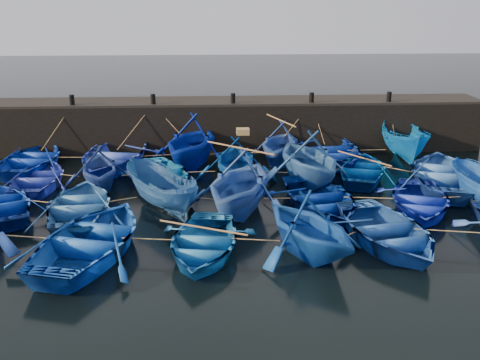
{
  "coord_description": "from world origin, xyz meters",
  "views": [
    {
      "loc": [
        -1.13,
        -17.16,
        7.69
      ],
      "look_at": [
        0.0,
        3.2,
        0.7
      ],
      "focal_mm": 40.0,
      "sensor_mm": 36.0,
      "label": 1
    }
  ],
  "objects": [
    {
      "name": "boat_11",
      "position": [
        5.59,
        5.16,
        0.46
      ],
      "size": [
        4.41,
        5.19,
        0.91
      ],
      "primitive_type": "imported",
      "rotation": [
        0.0,
        0.0,
        2.81
      ],
      "color": "#00408F",
      "rests_on": "ground"
    },
    {
      "name": "mooring_ropes",
      "position": [
        -0.18,
        4.88,
        0.88
      ],
      "size": [
        17.92,
        11.78,
        2.1
      ],
      "color": "tan",
      "rests_on": "ground"
    },
    {
      "name": "quay_wall",
      "position": [
        0.0,
        10.5,
        1.25
      ],
      "size": [
        26.0,
        2.5,
        2.5
      ],
      "primitive_type": "cube",
      "color": "black",
      "rests_on": "ground"
    },
    {
      "name": "wooden_crate",
      "position": [
        0.21,
        4.87,
        2.3
      ],
      "size": [
        0.54,
        0.44,
        0.25
      ],
      "primitive_type": "cube",
      "color": "olive",
      "rests_on": "boat_9"
    },
    {
      "name": "boat_9",
      "position": [
        -0.09,
        4.87,
        1.09
      ],
      "size": [
        3.74,
        4.28,
        2.17
      ],
      "primitive_type": "imported",
      "rotation": [
        0.0,
        0.0,
        3.1
      ],
      "color": "navy",
      "rests_on": "ground"
    },
    {
      "name": "bollard_1",
      "position": [
        -4.0,
        9.6,
        2.87
      ],
      "size": [
        0.24,
        0.24,
        0.5
      ],
      "primitive_type": "cylinder",
      "color": "black",
      "rests_on": "quay_top"
    },
    {
      "name": "boat_5",
      "position": [
        8.38,
        7.86,
        0.94
      ],
      "size": [
        2.26,
        5.0,
        1.88
      ],
      "primitive_type": "imported",
      "rotation": [
        0.0,
        0.0,
        -0.09
      ],
      "color": "blue",
      "rests_on": "ground"
    },
    {
      "name": "boat_15",
      "position": [
        -3.08,
        1.86,
        0.82
      ],
      "size": [
        3.71,
        4.38,
        1.63
      ],
      "primitive_type": "imported",
      "rotation": [
        0.0,
        0.0,
        3.75
      ],
      "color": "navy",
      "rests_on": "ground"
    },
    {
      "name": "boat_22",
      "position": [
        -1.45,
        -1.98,
        0.46
      ],
      "size": [
        3.77,
        4.83,
        0.92
      ],
      "primitive_type": "imported",
      "rotation": [
        0.0,
        0.0,
        -0.15
      ],
      "color": "#135AA4",
      "rests_on": "ground"
    },
    {
      "name": "bollard_2",
      "position": [
        0.0,
        9.6,
        2.87
      ],
      "size": [
        0.24,
        0.24,
        0.5
      ],
      "primitive_type": "cylinder",
      "color": "black",
      "rests_on": "quay_top"
    },
    {
      "name": "boat_21",
      "position": [
        -4.88,
        -1.75,
        0.57
      ],
      "size": [
        5.25,
        6.32,
        1.13
      ],
      "primitive_type": "imported",
      "rotation": [
        0.0,
        0.0,
        2.87
      ],
      "color": "#0C40A0",
      "rests_on": "ground"
    },
    {
      "name": "boat_4",
      "position": [
        4.67,
        7.83,
        0.6
      ],
      "size": [
        4.75,
        6.2,
        1.2
      ],
      "primitive_type": "imported",
      "rotation": [
        0.0,
        0.0,
        0.11
      ],
      "color": "navy",
      "rests_on": "ground"
    },
    {
      "name": "boat_7",
      "position": [
        -5.82,
        4.49,
        0.96
      ],
      "size": [
        3.77,
        4.17,
        1.92
      ],
      "primitive_type": "imported",
      "rotation": [
        0.0,
        0.0,
        3.33
      ],
      "color": "navy",
      "rests_on": "ground"
    },
    {
      "name": "boat_10",
      "position": [
        3.03,
        4.48,
        1.26
      ],
      "size": [
        5.21,
        5.67,
        2.51
      ],
      "primitive_type": "imported",
      "rotation": [
        0.0,
        0.0,
        3.4
      ],
      "color": "#275996",
      "rests_on": "ground"
    },
    {
      "name": "boat_12",
      "position": [
        8.78,
        3.99,
        0.59
      ],
      "size": [
        5.62,
        6.69,
        1.19
      ],
      "primitive_type": "imported",
      "rotation": [
        0.0,
        0.0,
        2.84
      ],
      "color": "#295BB6",
      "rests_on": "ground"
    },
    {
      "name": "boat_23",
      "position": [
        1.83,
        -2.23,
        1.06
      ],
      "size": [
        4.95,
        5.18,
        2.12
      ],
      "primitive_type": "imported",
      "rotation": [
        0.0,
        0.0,
        0.49
      ],
      "color": "#0C3F90",
      "rests_on": "ground"
    },
    {
      "name": "bollard_0",
      "position": [
        -8.0,
        9.6,
        2.87
      ],
      "size": [
        0.24,
        0.24,
        0.5
      ],
      "primitive_type": "cylinder",
      "color": "black",
      "rests_on": "quay_top"
    },
    {
      "name": "loose_oars",
      "position": [
        1.56,
        3.07,
        1.64
      ],
      "size": [
        9.3,
        11.74,
        1.65
      ],
      "color": "#99724C",
      "rests_on": "ground"
    },
    {
      "name": "boat_1",
      "position": [
        -5.78,
        7.31,
        0.6
      ],
      "size": [
        5.1,
        6.41,
        1.19
      ],
      "primitive_type": "imported",
      "rotation": [
        0.0,
        0.0,
        -0.18
      ],
      "color": "blue",
      "rests_on": "ground"
    },
    {
      "name": "boat_18",
      "position": [
        6.65,
        1.17,
        0.46
      ],
      "size": [
        4.34,
        5.2,
        0.93
      ],
      "primitive_type": "imported",
      "rotation": [
        0.0,
        0.0,
        -0.29
      ],
      "color": "#1127A9",
      "rests_on": "ground"
    },
    {
      "name": "bollard_3",
      "position": [
        4.0,
        9.6,
        2.87
      ],
      "size": [
        0.24,
        0.24,
        0.5
      ],
      "primitive_type": "cylinder",
      "color": "black",
      "rests_on": "quay_top"
    },
    {
      "name": "boat_14",
      "position": [
        -5.97,
        1.39,
        0.5
      ],
      "size": [
        3.82,
        5.06,
        0.99
      ],
      "primitive_type": "imported",
      "rotation": [
        0.0,
        0.0,
        3.23
      ],
      "color": "#295FA3",
      "rests_on": "ground"
    },
    {
      "name": "bollard_4",
      "position": [
        8.0,
        9.6,
        2.87
      ],
      "size": [
        0.24,
        0.24,
        0.5
      ],
      "primitive_type": "cylinder",
      "color": "black",
      "rests_on": "quay_top"
    },
    {
      "name": "ground",
      "position": [
        0.0,
        0.0,
        0.0
      ],
      "size": [
        120.0,
        120.0,
        0.0
      ],
      "primitive_type": "plane",
      "color": "black",
      "rests_on": "ground"
    },
    {
      "name": "boat_24",
      "position": [
        4.51,
        -1.59,
        0.52
      ],
      "size": [
        4.5,
        5.6,
        1.03
      ],
      "primitive_type": "imported",
      "rotation": [
        0.0,
        0.0,
        0.2
      ],
      "color": "#194794",
      "rests_on": "ground"
    },
    {
      "name": "boat_8",
      "position": [
        -3.29,
        4.79,
        0.47
      ],
      "size": [
        4.6,
        5.37,
        0.94
      ],
      "primitive_type": "imported",
      "rotation": [
        0.0,
        0.0,
        0.35
      ],
      "color": "#1068B9",
      "rests_on": "ground"
    },
    {
      "name": "boat_6",
      "position": [
        -8.44,
        4.79,
        0.44
      ],
      "size": [
        3.06,
        4.27,
        0.88
      ],
      "primitive_type": "imported",
      "rotation": [
        0.0,
        0.0,
        3.14
      ],
      "color": "navy",
      "rests_on": "ground"
    },
    {
      "name": "boat_2",
      "position": [
        -2.08,
        7.58,
        1.26
      ],
      "size": [
        5.52,
        5.91,
        2.52
      ],
      "primitive_type": "imported",
      "rotation": [
        0.0,
        0.0,
        -0.35
      ],
      "color": "#001988",
      "rests_on": "ground"
    },
    {
      "name": "quay_top",
      "position": [
        0.0,
        10.5,
        2.56
      ],
      "size": [
        26.0,
        2.5,
        0.12
      ],
      "primitive_type": "cube",
      "color": "black",
      "rests_on": "quay_wall"
    },
    {
      "name": "boat_3",
      "position": [
        2.19,
        7.67,
        1.05
      ],
      "size": [
        4.55,
        4.89,
        2.1
      ],
      "primitive_type": "imported",
      "rotation": [
        0.0,
        0.0,
        -0.33
      ],
      "color": "#21469A",
      "rests_on": "ground"
    },
    {
      "name": "boat_16",
      "position": [
        -0.11,
        1.45,
        1.25
      ],
      "size": [
        5.6,
        5.95,
        2.5
      ],
      "primitive_type": "imported",
      "rotation": [
        0.0,
        0.0,
        -0.39
      ],
      "color": "#2A54AC",
      "rests_on": "ground"
    },
    {
      "name": "boat_17",
      "position": [
        2.92,
        1.44,
        0.51
      ],
      "size": [
        4.4,
        5.52,
        1.03
      ],
      "primitive_type": "imported",
      "rotation": [
        0.0,
        0.0,
        0.19
      ],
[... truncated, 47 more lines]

